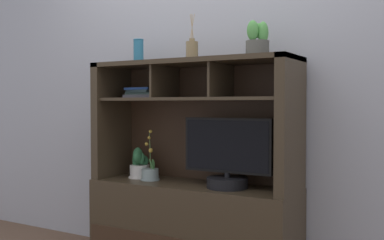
# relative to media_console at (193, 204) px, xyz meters

# --- Properties ---
(back_wall) EXTENTS (6.00, 0.02, 2.80)m
(back_wall) POSITION_rel_media_console_xyz_m (0.00, 0.24, 0.96)
(back_wall) COLOR #AAACB6
(back_wall) RESTS_ON ground
(media_console) EXTENTS (1.37, 0.46, 1.37)m
(media_console) POSITION_rel_media_console_xyz_m (0.00, 0.00, 0.00)
(media_console) COLOR #3B2F20
(media_console) RESTS_ON ground
(tv_monitor) EXTENTS (0.58, 0.26, 0.43)m
(tv_monitor) POSITION_rel_media_console_xyz_m (0.26, -0.03, 0.30)
(tv_monitor) COLOR black
(tv_monitor) RESTS_ON media_console
(potted_orchid) EXTENTS (0.13, 0.13, 0.34)m
(potted_orchid) POSITION_rel_media_console_xyz_m (-0.32, -0.03, 0.18)
(potted_orchid) COLOR #8A9D9B
(potted_orchid) RESTS_ON media_console
(potted_fern) EXTENTS (0.16, 0.16, 0.21)m
(potted_fern) POSITION_rel_media_console_xyz_m (-0.44, 0.02, 0.22)
(potted_fern) COLOR silver
(potted_fern) RESTS_ON media_console
(magazine_stack_left) EXTENTS (0.25, 0.24, 0.07)m
(magazine_stack_left) POSITION_rel_media_console_xyz_m (-0.40, 0.04, 0.72)
(magazine_stack_left) COLOR #5D5C64
(magazine_stack_left) RESTS_ON media_console
(diffuser_bottle) EXTENTS (0.08, 0.08, 0.29)m
(diffuser_bottle) POSITION_rel_media_console_xyz_m (0.00, -0.01, 0.99)
(diffuser_bottle) COLOR olive
(diffuser_bottle) RESTS_ON media_console
(potted_succulent) EXTENTS (0.16, 0.16, 0.21)m
(potted_succulent) POSITION_rel_media_console_xyz_m (0.45, -0.00, 1.01)
(potted_succulent) COLOR #52514A
(potted_succulent) RESTS_ON media_console
(ceramic_vase) EXTENTS (0.07, 0.07, 0.17)m
(ceramic_vase) POSITION_rel_media_console_xyz_m (-0.45, 0.02, 1.01)
(ceramic_vase) COLOR teal
(ceramic_vase) RESTS_ON media_console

